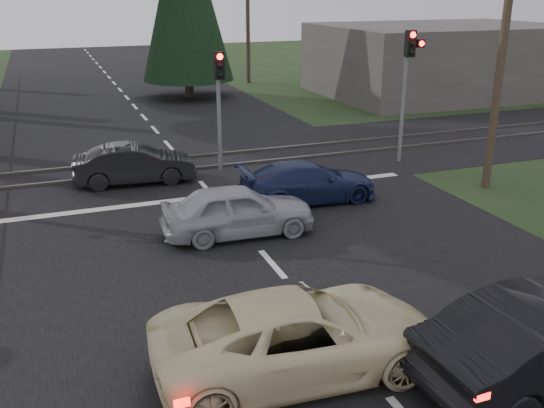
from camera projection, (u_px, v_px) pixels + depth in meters
name	position (u px, v px, depth m)	size (l,w,h in m)	color
ground	(328.00, 328.00, 11.47)	(120.00, 120.00, 0.00)	#1F3216
road	(199.00, 180.00, 20.27)	(14.00, 100.00, 0.01)	black
rail_corridor	(185.00, 164.00, 22.03)	(120.00, 8.00, 0.01)	black
stop_line	(213.00, 196.00, 18.68)	(13.00, 0.35, 0.00)	silver
rail_near	(190.00, 169.00, 21.31)	(120.00, 0.12, 0.10)	#59544C
rail_far	(180.00, 158.00, 22.72)	(120.00, 0.12, 0.10)	#59544C
traffic_signal_right	(408.00, 71.00, 21.20)	(0.68, 0.48, 4.70)	slate
traffic_signal_center	(219.00, 91.00, 20.25)	(0.32, 0.48, 4.10)	slate
utility_pole_near	(504.00, 36.00, 17.98)	(1.80, 0.26, 9.00)	#4C3D2D
utility_pole_mid	(248.00, 9.00, 39.10)	(1.80, 0.26, 9.00)	#4C3D2D
utility_pole_far	(169.00, 1.00, 61.11)	(1.80, 0.26, 9.00)	#4C3D2D
building_right	(442.00, 59.00, 36.14)	(14.00, 10.00, 4.00)	#59514C
cream_coupe	(299.00, 334.00, 10.01)	(2.25, 4.89, 1.36)	beige
silver_car	(238.00, 210.00, 15.58)	(1.58, 3.93, 1.34)	#A0A2A7
blue_sedan	(308.00, 182.00, 18.06)	(1.69, 4.16, 1.21)	#172147
dark_car_far	(134.00, 164.00, 19.73)	(1.35, 3.87, 1.28)	black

